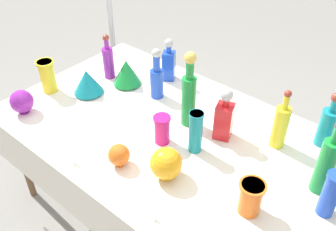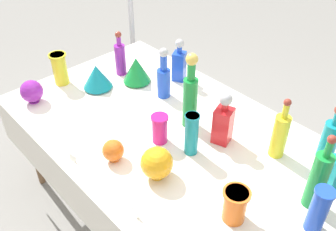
{
  "view_description": "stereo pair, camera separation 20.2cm",
  "coord_description": "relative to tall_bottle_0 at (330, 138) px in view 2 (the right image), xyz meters",
  "views": [
    {
      "loc": [
        1.04,
        -1.23,
        2.1
      ],
      "look_at": [
        0.0,
        0.0,
        0.86
      ],
      "focal_mm": 40.0,
      "sensor_mm": 36.0,
      "label": 1
    },
    {
      "loc": [
        1.18,
        -1.09,
        2.1
      ],
      "look_at": [
        0.0,
        0.0,
        0.86
      ],
      "focal_mm": 40.0,
      "sensor_mm": 36.0,
      "label": 2
    }
  ],
  "objects": [
    {
      "name": "tall_bottle_3",
      "position": [
        -0.96,
        -0.23,
        0.01
      ],
      "size": [
        0.08,
        0.08,
        0.33
      ],
      "color": "blue",
      "rests_on": "display_table"
    },
    {
      "name": "fluted_vase_0",
      "position": [
        -1.32,
        -0.49,
        -0.04
      ],
      "size": [
        0.19,
        0.19,
        0.16
      ],
      "color": "teal",
      "rests_on": "display_table"
    },
    {
      "name": "ground_plane",
      "position": [
        -0.7,
        -0.44,
        -0.88
      ],
      "size": [
        40.0,
        40.0,
        0.0
      ],
      "primitive_type": "plane",
      "color": "gray"
    },
    {
      "name": "slender_vase_2",
      "position": [
        -0.49,
        -0.48,
        0.0
      ],
      "size": [
        0.08,
        0.08,
        0.24
      ],
      "color": "teal",
      "rests_on": "display_table"
    },
    {
      "name": "round_bowl_0",
      "position": [
        -1.46,
        -0.87,
        -0.05
      ],
      "size": [
        0.14,
        0.14,
        0.15
      ],
      "color": "purple",
      "rests_on": "display_table"
    },
    {
      "name": "square_decanter_2",
      "position": [
        -1.04,
        -0.03,
        -0.0
      ],
      "size": [
        0.11,
        0.11,
        0.29
      ],
      "color": "blue",
      "rests_on": "display_table"
    },
    {
      "name": "round_bowl_2",
      "position": [
        -0.48,
        -0.72,
        -0.04
      ],
      "size": [
        0.16,
        0.16,
        0.17
      ],
      "color": "orange",
      "rests_on": "display_table"
    },
    {
      "name": "slender_vase_1",
      "position": [
        -0.66,
        -0.54,
        -0.04
      ],
      "size": [
        0.09,
        0.09,
        0.16
      ],
      "color": "#C61972",
      "rests_on": "display_table"
    },
    {
      "name": "price_tag_left",
      "position": [
        -0.84,
        -0.96,
        -0.11
      ],
      "size": [
        0.05,
        0.02,
        0.04
      ],
      "primitive_type": "cube",
      "rotation": [
        -0.21,
        0.0,
        0.15
      ],
      "color": "white",
      "rests_on": "display_table"
    },
    {
      "name": "round_bowl_1",
      "position": [
        -0.71,
        -0.81,
        -0.06
      ],
      "size": [
        0.11,
        0.11,
        0.12
      ],
      "color": "orange",
      "rests_on": "display_table"
    },
    {
      "name": "fluted_vase_1",
      "position": [
        -1.2,
        -0.26,
        -0.03
      ],
      "size": [
        0.18,
        0.18,
        0.18
      ],
      "color": "#198C38",
      "rests_on": "display_table"
    },
    {
      "name": "tall_bottle_2",
      "position": [
        -0.65,
        -0.32,
        0.07
      ],
      "size": [
        0.08,
        0.08,
        0.45
      ],
      "color": "#198C38",
      "rests_on": "display_table"
    },
    {
      "name": "canopy_pole",
      "position": [
        -1.88,
        0.23,
        0.11
      ],
      "size": [
        0.18,
        0.18,
        2.5
      ],
      "color": "silver",
      "rests_on": "ground"
    },
    {
      "name": "slender_vase_0",
      "position": [
        -0.07,
        -0.64,
        -0.03
      ],
      "size": [
        0.12,
        0.12,
        0.17
      ],
      "color": "orange",
      "rests_on": "display_table"
    },
    {
      "name": "slender_vase_3",
      "position": [
        0.19,
        -0.43,
        -0.0
      ],
      "size": [
        0.08,
        0.08,
        0.23
      ],
      "color": "blue",
      "rests_on": "display_table"
    },
    {
      "name": "tall_bottle_4",
      "position": [
        -0.18,
        -0.17,
        0.01
      ],
      "size": [
        0.08,
        0.08,
        0.34
      ],
      "color": "yellow",
      "rests_on": "display_table"
    },
    {
      "name": "square_decanter_0",
      "position": [
        -0.44,
        -0.29,
        0.01
      ],
      "size": [
        0.12,
        0.12,
        0.31
      ],
      "color": "red",
      "rests_on": "display_table"
    },
    {
      "name": "slender_vase_4",
      "position": [
        -1.53,
        -0.63,
        -0.01
      ],
      "size": [
        0.11,
        0.11,
        0.21
      ],
      "color": "yellow",
      "rests_on": "display_table"
    },
    {
      "name": "tall_bottle_0",
      "position": [
        0.0,
        0.0,
        0.0
      ],
      "size": [
        0.09,
        0.09,
        0.32
      ],
      "color": "teal",
      "rests_on": "display_table"
    },
    {
      "name": "tall_bottle_1",
      "position": [
        -1.36,
        -0.27,
        -0.0
      ],
      "size": [
        0.07,
        0.07,
        0.31
      ],
      "color": "purple",
      "rests_on": "display_table"
    },
    {
      "name": "price_tag_right",
      "position": [
        -0.36,
        -0.94,
        -0.11
      ],
      "size": [
        0.05,
        0.02,
        0.04
      ],
      "primitive_type": "cube",
      "rotation": [
        -0.21,
        0.0,
        -0.09
      ],
      "color": "white",
      "rests_on": "display_table"
    },
    {
      "name": "tall_bottle_5",
      "position": [
        0.11,
        -0.32,
        0.03
      ],
      "size": [
        0.08,
        0.08,
        0.4
      ],
      "color": "#198C38",
      "rests_on": "display_table"
    },
    {
      "name": "display_table",
      "position": [
        -0.7,
        -0.48,
        -0.18
      ],
      "size": [
        1.92,
        1.17,
        0.76
      ],
      "color": "white",
      "rests_on": "ground"
    }
  ]
}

